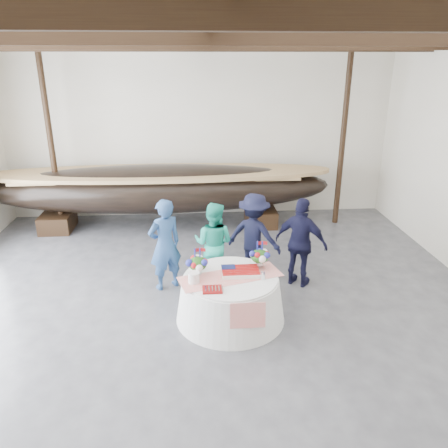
{
  "coord_description": "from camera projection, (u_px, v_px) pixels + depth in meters",
  "views": [
    {
      "loc": [
        -0.21,
        -5.5,
        4.06
      ],
      "look_at": [
        0.36,
        2.1,
        1.14
      ],
      "focal_mm": 35.0,
      "sensor_mm": 36.0,
      "label": 1
    }
  ],
  "objects": [
    {
      "name": "floor",
      "position": [
        211.0,
        344.0,
        6.59
      ],
      "size": [
        10.0,
        12.0,
        0.01
      ],
      "primitive_type": "cube",
      "color": "#3D3D42",
      "rests_on": "ground"
    },
    {
      "name": "wall_back",
      "position": [
        199.0,
        131.0,
        11.37
      ],
      "size": [
        10.0,
        0.02,
        4.5
      ],
      "primitive_type": "cube",
      "color": "silver",
      "rests_on": "ground"
    },
    {
      "name": "ceiling",
      "position": [
        207.0,
        16.0,
        4.98
      ],
      "size": [
        10.0,
        12.0,
        0.01
      ],
      "primitive_type": "cube",
      "color": "white",
      "rests_on": "wall_back"
    },
    {
      "name": "pavilion_structure",
      "position": [
        205.0,
        62.0,
        5.95
      ],
      "size": [
        9.8,
        11.76,
        4.5
      ],
      "color": "black",
      "rests_on": "ground"
    },
    {
      "name": "longboat_display",
      "position": [
        159.0,
        188.0,
        10.8
      ],
      "size": [
        8.54,
        1.71,
        1.6
      ],
      "color": "black",
      "rests_on": "ground"
    },
    {
      "name": "banquet_table",
      "position": [
        230.0,
        298.0,
        7.13
      ],
      "size": [
        1.79,
        1.79,
        0.77
      ],
      "color": "white",
      "rests_on": "ground"
    },
    {
      "name": "tabletop_items",
      "position": [
        227.0,
        264.0,
        7.08
      ],
      "size": [
        1.74,
        1.03,
        0.4
      ],
      "color": "red",
      "rests_on": "banquet_table"
    },
    {
      "name": "guest_woman_blue",
      "position": [
        165.0,
        245.0,
        7.94
      ],
      "size": [
        0.75,
        0.67,
        1.74
      ],
      "primitive_type": "imported",
      "rotation": [
        0.0,
        0.0,
        3.64
      ],
      "color": "navy",
      "rests_on": "ground"
    },
    {
      "name": "guest_woman_teal",
      "position": [
        214.0,
        243.0,
        8.16
      ],
      "size": [
        0.95,
        0.86,
        1.6
      ],
      "primitive_type": "imported",
      "rotation": [
        0.0,
        0.0,
        2.75
      ],
      "color": "#22B397",
      "rests_on": "ground"
    },
    {
      "name": "guest_man_left",
      "position": [
        254.0,
        236.0,
        8.42
      ],
      "size": [
        1.25,
        1.07,
        1.67
      ],
      "primitive_type": "imported",
      "rotation": [
        0.0,
        0.0,
        2.64
      ],
      "color": "black",
      "rests_on": "ground"
    },
    {
      "name": "guest_man_right",
      "position": [
        301.0,
        243.0,
        8.05
      ],
      "size": [
        1.06,
        0.91,
        1.71
      ],
      "primitive_type": "imported",
      "rotation": [
        0.0,
        0.0,
        2.53
      ],
      "color": "black",
      "rests_on": "ground"
    }
  ]
}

